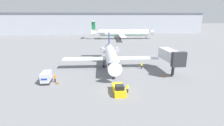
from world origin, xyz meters
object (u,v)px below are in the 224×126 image
at_px(airplane_main, 111,56).
at_px(luggage_cart, 46,77).
at_px(worker_on_apron, 55,78).
at_px(jet_bridge, 171,56).
at_px(pushback_tug, 119,89).
at_px(worker_by_wing, 142,65).
at_px(traffic_cone_right, 164,76).
at_px(airplane_parked_far_left, 122,33).
at_px(worker_near_tug, 127,88).
at_px(traffic_cone_left, 57,82).

bearing_deg(airplane_main, luggage_cart, -148.22).
height_order(worker_on_apron, jet_bridge, jet_bridge).
relative_size(pushback_tug, worker_by_wing, 2.67).
bearing_deg(traffic_cone_right, airplane_parked_far_left, 87.83).
relative_size(worker_near_tug, jet_bridge, 0.18).
bearing_deg(worker_by_wing, traffic_cone_right, -64.86).
bearing_deg(worker_on_apron, worker_by_wing, 19.45).
xyz_separation_m(worker_on_apron, jet_bridge, (27.57, 3.01, 3.47)).
relative_size(traffic_cone_left, traffic_cone_right, 0.94).
xyz_separation_m(airplane_main, pushback_tug, (-0.54, -16.71, -2.61)).
bearing_deg(pushback_tug, worker_on_apron, 151.16).
xyz_separation_m(luggage_cart, worker_by_wing, (23.43, 7.46, -0.24)).
xyz_separation_m(luggage_cart, airplane_parked_far_left, (29.51, 71.33, 2.65)).
xyz_separation_m(traffic_cone_left, traffic_cone_right, (24.44, 1.28, 0.01)).
bearing_deg(worker_by_wing, airplane_main, 166.37).
relative_size(traffic_cone_right, airplane_parked_far_left, 0.02).
distance_m(worker_by_wing, jet_bridge, 8.32).
xyz_separation_m(worker_by_wing, jet_bridge, (5.96, -4.62, 3.51)).
distance_m(pushback_tug, worker_on_apron, 14.72).
bearing_deg(luggage_cart, worker_near_tug, -24.27).
relative_size(airplane_main, jet_bridge, 2.76).
bearing_deg(traffic_cone_left, worker_by_wing, 21.98).
height_order(worker_by_wing, traffic_cone_left, worker_by_wing).
relative_size(worker_on_apron, traffic_cone_left, 2.83).
distance_m(worker_near_tug, traffic_cone_right, 12.96).
bearing_deg(worker_near_tug, luggage_cart, 155.73).
relative_size(pushback_tug, traffic_cone_right, 6.83).
height_order(luggage_cart, worker_by_wing, luggage_cart).
distance_m(airplane_main, pushback_tug, 16.92).
xyz_separation_m(traffic_cone_left, jet_bridge, (27.02, 3.87, 4.13)).
relative_size(pushback_tug, traffic_cone_left, 7.28).
bearing_deg(luggage_cart, worker_on_apron, -5.19).
relative_size(traffic_cone_left, jet_bridge, 0.07).
distance_m(worker_by_wing, traffic_cone_left, 22.71).
bearing_deg(traffic_cone_right, traffic_cone_left, -177.00).
bearing_deg(worker_near_tug, jet_bridge, 38.04).
relative_size(airplane_main, luggage_cart, 6.90).
xyz_separation_m(worker_near_tug, jet_bridge, (13.05, 10.21, 3.53)).
distance_m(pushback_tug, luggage_cart, 16.42).
height_order(traffic_cone_left, traffic_cone_right, traffic_cone_right).
bearing_deg(pushback_tug, jet_bridge, 34.54).
height_order(worker_by_wing, airplane_parked_far_left, airplane_parked_far_left).
distance_m(worker_by_wing, airplane_parked_far_left, 64.22).
bearing_deg(worker_by_wing, worker_on_apron, -160.55).
bearing_deg(airplane_main, traffic_cone_left, -140.86).
relative_size(luggage_cart, traffic_cone_right, 5.55).
height_order(traffic_cone_left, airplane_parked_far_left, airplane_parked_far_left).
relative_size(luggage_cart, traffic_cone_left, 5.92).
distance_m(worker_by_wing, traffic_cone_right, 7.99).
bearing_deg(worker_near_tug, airplane_main, 93.73).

